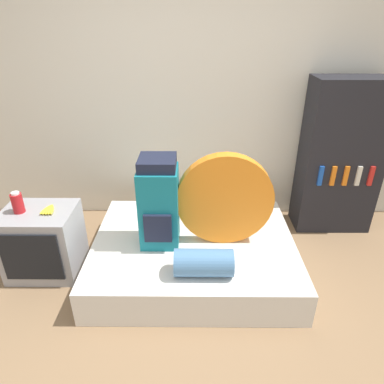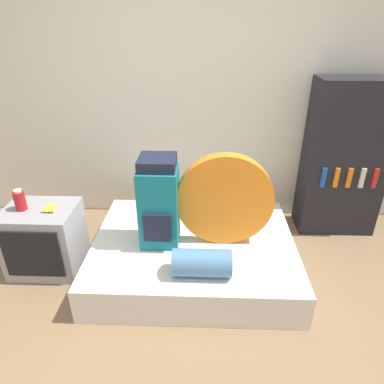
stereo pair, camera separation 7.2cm
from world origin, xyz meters
name	(u,v)px [view 1 (the left image)]	position (x,y,z in m)	size (l,w,h in m)	color
ground_plane	(188,348)	(0.00, 0.00, 0.00)	(16.00, 16.00, 0.00)	#846647
wall_back	(191,94)	(0.00, 1.84, 1.30)	(8.00, 0.05, 2.60)	silver
bed	(194,253)	(0.04, 0.84, 0.15)	(1.69, 1.34, 0.29)	silver
backpack	(159,203)	(-0.24, 0.82, 0.65)	(0.31, 0.33, 0.74)	#14707F
tent_bag	(225,200)	(0.28, 0.84, 0.68)	(0.77, 0.10, 0.77)	orange
sleeping_roll	(204,263)	(0.11, 0.41, 0.39)	(0.43, 0.20, 0.20)	teal
television	(43,242)	(-1.23, 0.79, 0.29)	(0.58, 0.47, 0.58)	#939399
canister	(17,203)	(-1.35, 0.79, 0.67)	(0.09, 0.09, 0.18)	#B2191E
banana_bunch	(49,209)	(-1.12, 0.80, 0.60)	(0.12, 0.16, 0.03)	yellow
bookshelf	(340,158)	(1.45, 1.56, 0.75)	(0.74, 0.38, 1.51)	black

